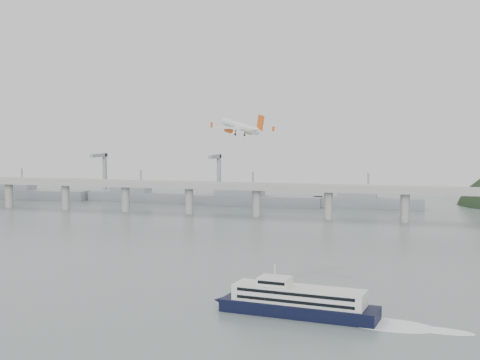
% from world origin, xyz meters
% --- Properties ---
extents(ground, '(900.00, 900.00, 0.00)m').
position_xyz_m(ground, '(0.00, 0.00, 0.00)').
color(ground, slate).
rests_on(ground, ground).
extents(bridge, '(800.00, 22.00, 23.90)m').
position_xyz_m(bridge, '(-1.15, 200.00, 17.65)').
color(bridge, gray).
rests_on(bridge, ground).
extents(distant_fleet, '(453.00, 60.90, 40.00)m').
position_xyz_m(distant_fleet, '(-155.36, 265.08, 6.22)').
color(distant_fleet, gray).
rests_on(distant_fleet, ground).
extents(ferry, '(82.54, 20.59, 15.57)m').
position_xyz_m(ferry, '(44.49, -32.02, 4.22)').
color(ferry, black).
rests_on(ferry, ground).
extents(airliner, '(31.28, 29.72, 9.88)m').
position_xyz_m(airliner, '(-1.17, 60.68, 60.56)').
color(airliner, white).
rests_on(airliner, ground).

